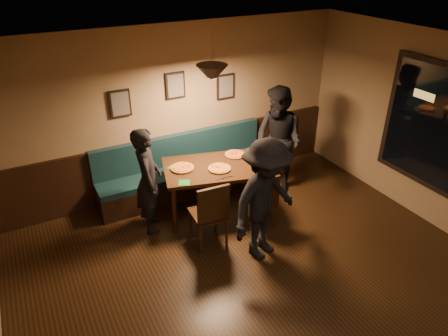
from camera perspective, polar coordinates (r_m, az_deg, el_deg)
name	(u,v)px	position (r m, az deg, el deg)	size (l,w,h in m)	color
floor	(299,325)	(5.08, 10.30, -20.60)	(7.00, 7.00, 0.00)	black
ceiling	(329,86)	(3.51, 14.30, 10.97)	(7.00, 7.00, 0.00)	silver
wall_back	(176,112)	(6.83, -6.66, 7.78)	(6.00, 6.00, 0.00)	#8C704F
wainscot	(180,161)	(7.18, -6.17, 0.98)	(5.88, 0.06, 1.00)	black
booth_bench	(186,168)	(6.95, -5.32, 0.06)	(3.00, 0.60, 1.00)	#0F232D
picture_left	(120,103)	(6.46, -14.20, 8.67)	(0.32, 0.04, 0.42)	black
picture_center	(175,85)	(6.66, -6.78, 11.31)	(0.32, 0.04, 0.42)	black
picture_right	(225,86)	(7.06, 0.21, 11.24)	(0.32, 0.04, 0.42)	black
pendant_lamp	(212,74)	(5.77, -1.67, 12.91)	(0.44, 0.44, 0.25)	black
dining_table	(214,189)	(6.52, -1.44, -2.91)	(1.51, 0.97, 0.81)	black
chair_near_left	(208,212)	(5.77, -2.23, -6.17)	(0.46, 0.46, 1.04)	black
chair_near_right	(260,199)	(6.20, 5.05, -4.28)	(0.40, 0.40, 0.90)	#32190D
diner_left	(148,181)	(6.03, -10.46, -1.72)	(0.59, 0.39, 1.63)	black
diner_right	(278,141)	(6.93, 7.52, 3.74)	(0.89, 0.70, 1.84)	black
diner_front	(265,200)	(5.40, 5.71, -4.50)	(1.13, 0.65, 1.74)	black
pizza_a	(182,168)	(6.26, -5.81, 0.03)	(0.36, 0.36, 0.04)	#C76225
pizza_b	(220,168)	(6.22, -0.62, -0.05)	(0.34, 0.34, 0.04)	orange
pizza_c	(235,154)	(6.64, 1.54, 1.90)	(0.33, 0.33, 0.04)	gold
soda_glass	(259,162)	(6.28, 4.90, 0.78)	(0.08, 0.08, 0.16)	black
tabasco_bottle	(244,156)	(6.49, 2.74, 1.60)	(0.03, 0.03, 0.11)	#9A0510
napkin_a	(174,168)	(6.31, -7.01, 0.03)	(0.15, 0.15, 0.01)	#1F773D
napkin_b	(184,183)	(5.90, -5.53, -2.05)	(0.16, 0.16, 0.01)	#1B682B
cutlery_set	(223,178)	(5.99, -0.17, -1.45)	(0.02, 0.18, 0.00)	silver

